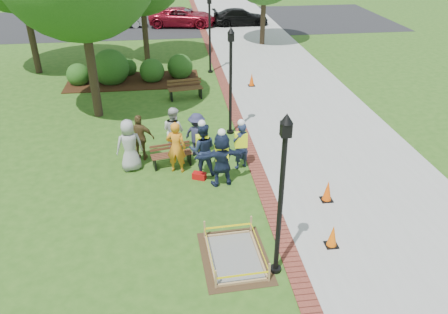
{
  "coord_description": "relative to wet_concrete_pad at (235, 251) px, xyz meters",
  "views": [
    {
      "loc": [
        -1.08,
        -10.95,
        7.76
      ],
      "look_at": [
        0.5,
        1.2,
        1.0
      ],
      "focal_mm": 35.0,
      "sensor_mm": 36.0,
      "label": 1
    }
  ],
  "objects": [
    {
      "name": "ground",
      "position": [
        -0.31,
        2.41,
        -0.23
      ],
      "size": [
        100.0,
        100.0,
        0.0
      ],
      "primitive_type": "plane",
      "color": "#285116",
      "rests_on": "ground"
    },
    {
      "name": "sidewalk",
      "position": [
        4.69,
        12.41,
        -0.22
      ],
      "size": [
        6.0,
        60.0,
        0.02
      ],
      "primitive_type": "cube",
      "color": "#9E9E99",
      "rests_on": "ground"
    },
    {
      "name": "casual_person_b",
      "position": [
        -1.31,
        4.62,
        0.69
      ],
      "size": [
        0.67,
        0.53,
        1.85
      ],
      "color": "orange",
      "rests_on": "ground"
    },
    {
      "name": "brick_edging",
      "position": [
        1.44,
        12.41,
        -0.22
      ],
      "size": [
        0.5,
        60.0,
        0.03
      ],
      "primitive_type": "cube",
      "color": "maroon",
      "rests_on": "ground"
    },
    {
      "name": "parked_car_a",
      "position": [
        -7.67,
        27.05,
        -0.23
      ],
      "size": [
        2.99,
        4.85,
        1.47
      ],
      "primitive_type": "imported",
      "rotation": [
        0.0,
        0.0,
        1.33
      ],
      "color": "#29282B",
      "rests_on": "ground"
    },
    {
      "name": "shrub_d",
      "position": [
        -0.78,
        14.79,
        -0.23
      ],
      "size": [
        1.38,
        1.38,
        1.38
      ],
      "primitive_type": "sphere",
      "color": "#1B4814",
      "rests_on": "ground"
    },
    {
      "name": "parked_car_d",
      "position": [
        4.61,
        27.36,
        -0.23
      ],
      "size": [
        1.96,
        4.37,
        1.42
      ],
      "primitive_type": "imported",
      "rotation": [
        0.0,
        0.0,
        1.59
      ],
      "color": "black",
      "rests_on": "ground"
    },
    {
      "name": "lamp_near",
      "position": [
        0.94,
        -0.59,
        2.25
      ],
      "size": [
        0.28,
        0.28,
        4.26
      ],
      "color": "black",
      "rests_on": "ground"
    },
    {
      "name": "casual_person_e",
      "position": [
        -0.53,
        5.68,
        0.6
      ],
      "size": [
        0.62,
        0.61,
        1.66
      ],
      "color": "#2D2E4F",
      "rests_on": "ground"
    },
    {
      "name": "shrub_b",
      "position": [
        -4.42,
        14.33,
        -0.23
      ],
      "size": [
        1.92,
        1.92,
        1.92
      ],
      "primitive_type": "sphere",
      "color": "#1B4814",
      "rests_on": "ground"
    },
    {
      "name": "parking_lot",
      "position": [
        -0.31,
        29.41,
        -0.23
      ],
      "size": [
        36.0,
        12.0,
        0.01
      ],
      "primitive_type": "cube",
      "color": "black",
      "rests_on": "ground"
    },
    {
      "name": "lamp_far",
      "position": [
        0.94,
        15.41,
        2.25
      ],
      "size": [
        0.28,
        0.28,
        4.26
      ],
      "color": "black",
      "rests_on": "ground"
    },
    {
      "name": "hivis_worker_c",
      "position": [
        -0.44,
        4.33,
        0.76
      ],
      "size": [
        0.62,
        0.42,
        2.01
      ],
      "color": "#17213C",
      "rests_on": "ground"
    },
    {
      "name": "casual_person_c",
      "position": [
        -1.36,
        6.03,
        0.66
      ],
      "size": [
        0.67,
        0.66,
        1.79
      ],
      "color": "silver",
      "rests_on": "ground"
    },
    {
      "name": "wet_concrete_pad",
      "position": [
        0.0,
        0.0,
        0.0
      ],
      "size": [
        1.81,
        2.38,
        0.55
      ],
      "color": "#47331E",
      "rests_on": "ground"
    },
    {
      "name": "hivis_worker_a",
      "position": [
        0.11,
        3.6,
        0.75
      ],
      "size": [
        0.64,
        0.46,
        2.01
      ],
      "color": "#1C2448",
      "rests_on": "ground"
    },
    {
      "name": "shrub_c",
      "position": [
        -2.29,
        14.33,
        -0.23
      ],
      "size": [
        1.31,
        1.31,
        1.31
      ],
      "primitive_type": "sphere",
      "color": "#1B4814",
      "rests_on": "ground"
    },
    {
      "name": "toolbox",
      "position": [
        -0.6,
        4.01,
        -0.12
      ],
      "size": [
        0.51,
        0.41,
        0.22
      ],
      "primitive_type": "cube",
      "rotation": [
        0.0,
        0.0,
        -0.43
      ],
      "color": "#AD0E0D",
      "rests_on": "ground"
    },
    {
      "name": "bench_near",
      "position": [
        -1.49,
        5.04,
        0.01
      ],
      "size": [
        1.5,
        0.75,
        0.77
      ],
      "color": "brown",
      "rests_on": "ground"
    },
    {
      "name": "cone_far",
      "position": [
        2.84,
        12.84,
        0.09
      ],
      "size": [
        0.34,
        0.34,
        0.68
      ],
      "color": "black",
      "rests_on": "ground"
    },
    {
      "name": "mulch_bed",
      "position": [
        -3.31,
        14.41,
        -0.21
      ],
      "size": [
        7.0,
        3.0,
        0.05
      ],
      "primitive_type": "cube",
      "color": "#381E0F",
      "rests_on": "ground"
    },
    {
      "name": "cone_front",
      "position": [
        2.64,
        0.13,
        0.09
      ],
      "size": [
        0.34,
        0.34,
        0.67
      ],
      "color": "black",
      "rests_on": "ground"
    },
    {
      "name": "lamp_mid",
      "position": [
        0.94,
        7.41,
        2.25
      ],
      "size": [
        0.28,
        0.28,
        4.26
      ],
      "color": "black",
      "rests_on": "ground"
    },
    {
      "name": "hivis_worker_b",
      "position": [
        0.9,
        4.58,
        0.68
      ],
      "size": [
        0.64,
        0.54,
        1.85
      ],
      "color": "#192542",
      "rests_on": "ground"
    },
    {
      "name": "casual_person_d",
      "position": [
        -2.56,
        5.65,
        0.63
      ],
      "size": [
        0.61,
        0.45,
        1.72
      ],
      "color": "brown",
      "rests_on": "ground"
    },
    {
      "name": "casual_person_a",
      "position": [
        -2.89,
        4.96,
        0.69
      ],
      "size": [
        0.67,
        0.52,
        1.85
      ],
      "color": "#999999",
      "rests_on": "ground"
    },
    {
      "name": "shrub_a",
      "position": [
        -6.12,
        14.29,
        -0.23
      ],
      "size": [
        1.2,
        1.2,
        1.2
      ],
      "primitive_type": "sphere",
      "color": "#1B4814",
      "rests_on": "ground"
    },
    {
      "name": "parked_car_b",
      "position": [
        -4.95,
        27.8,
        -0.23
      ],
      "size": [
        2.17,
        4.47,
        1.42
      ],
      "primitive_type": "imported",
      "rotation": [
        0.0,
        0.0,
        1.64
      ],
      "color": "#B6B6BB",
      "rests_on": "ground"
    },
    {
      "name": "bench_far",
      "position": [
        -0.66,
        11.52,
        0.05
      ],
      "size": [
        1.72,
        0.79,
        0.9
      ],
      "color": "brown",
      "rests_on": "ground"
    },
    {
      "name": "cone_back",
      "position": [
        3.23,
        2.21,
        0.11
      ],
      "size": [
        0.36,
        0.36,
        0.71
      ],
      "color": "black",
      "rests_on": "ground"
    },
    {
      "name": "parked_car_c",
      "position": [
        -0.06,
        27.53,
        -0.23
      ],
      "size": [
        2.89,
        5.18,
        1.6
      ],
      "primitive_type": "imported",
      "rotation": [
        0.0,
        0.0,
        1.41
      ],
      "color": "maroon",
      "rests_on": "ground"
    },
    {
      "name": "shrub_e",
      "position": [
        -3.65,
        15.55,
        -0.23
      ],
      "size": [
        0.98,
        0.98,
        0.98
      ],
      "primitive_type": "sphere",
      "color": "#1B4814",
      "rests_on": "ground"
    }
  ]
}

